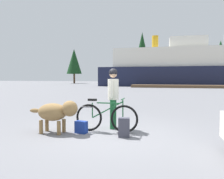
{
  "coord_description": "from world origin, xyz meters",
  "views": [
    {
      "loc": [
        1.29,
        -5.58,
        1.5
      ],
      "look_at": [
        -0.26,
        0.97,
        1.13
      ],
      "focal_mm": 35.71,
      "sensor_mm": 36.0,
      "label": 1
    }
  ],
  "objects_px": {
    "bicycle": "(106,117)",
    "sailboat_moored": "(223,83)",
    "dog": "(56,112)",
    "backpack": "(124,127)",
    "handbag_pannier": "(81,127)",
    "ferry_boat": "(173,68)",
    "person_cyclist": "(113,92)"
  },
  "relations": [
    {
      "from": "bicycle",
      "to": "backpack",
      "type": "xyz_separation_m",
      "value": [
        0.58,
        -0.41,
        -0.16
      ]
    },
    {
      "from": "ferry_boat",
      "to": "handbag_pannier",
      "type": "bearing_deg",
      "value": -95.8
    },
    {
      "from": "bicycle",
      "to": "sailboat_moored",
      "type": "distance_m",
      "value": 41.22
    },
    {
      "from": "dog",
      "to": "backpack",
      "type": "xyz_separation_m",
      "value": [
        1.84,
        0.03,
        -0.33
      ]
    },
    {
      "from": "bicycle",
      "to": "handbag_pannier",
      "type": "height_order",
      "value": "bicycle"
    },
    {
      "from": "bicycle",
      "to": "sailboat_moored",
      "type": "height_order",
      "value": "sailboat_moored"
    },
    {
      "from": "person_cyclist",
      "to": "handbag_pannier",
      "type": "height_order",
      "value": "person_cyclist"
    },
    {
      "from": "handbag_pannier",
      "to": "person_cyclist",
      "type": "bearing_deg",
      "value": 47.28
    },
    {
      "from": "ferry_boat",
      "to": "sailboat_moored",
      "type": "xyz_separation_m",
      "value": [
        9.25,
        4.74,
        -2.62
      ]
    },
    {
      "from": "dog",
      "to": "handbag_pannier",
      "type": "bearing_deg",
      "value": 13.31
    },
    {
      "from": "person_cyclist",
      "to": "ferry_boat",
      "type": "bearing_deg",
      "value": 85.25
    },
    {
      "from": "dog",
      "to": "backpack",
      "type": "bearing_deg",
      "value": 0.87
    },
    {
      "from": "dog",
      "to": "bicycle",
      "type": "bearing_deg",
      "value": 19.21
    },
    {
      "from": "sailboat_moored",
      "to": "ferry_boat",
      "type": "bearing_deg",
      "value": -152.88
    },
    {
      "from": "dog",
      "to": "handbag_pannier",
      "type": "distance_m",
      "value": 0.79
    },
    {
      "from": "dog",
      "to": "sailboat_moored",
      "type": "height_order",
      "value": "sailboat_moored"
    },
    {
      "from": "backpack",
      "to": "dog",
      "type": "bearing_deg",
      "value": -179.13
    },
    {
      "from": "bicycle",
      "to": "ferry_boat",
      "type": "distance_m",
      "value": 34.87
    },
    {
      "from": "ferry_boat",
      "to": "sailboat_moored",
      "type": "bearing_deg",
      "value": 27.12
    },
    {
      "from": "bicycle",
      "to": "backpack",
      "type": "relative_size",
      "value": 3.6
    },
    {
      "from": "person_cyclist",
      "to": "handbag_pannier",
      "type": "bearing_deg",
      "value": -132.72
    },
    {
      "from": "ferry_boat",
      "to": "backpack",
      "type": "bearing_deg",
      "value": -93.84
    },
    {
      "from": "person_cyclist",
      "to": "backpack",
      "type": "bearing_deg",
      "value": -61.42
    },
    {
      "from": "dog",
      "to": "sailboat_moored",
      "type": "bearing_deg",
      "value": 71.34
    },
    {
      "from": "dog",
      "to": "sailboat_moored",
      "type": "distance_m",
      "value": 42.03
    },
    {
      "from": "backpack",
      "to": "ferry_boat",
      "type": "distance_m",
      "value": 35.25
    },
    {
      "from": "handbag_pannier",
      "to": "sailboat_moored",
      "type": "bearing_deg",
      "value": 72.12
    },
    {
      "from": "handbag_pannier",
      "to": "ferry_boat",
      "type": "relative_size",
      "value": 0.01
    },
    {
      "from": "handbag_pannier",
      "to": "bicycle",
      "type": "bearing_deg",
      "value": 25.07
    },
    {
      "from": "handbag_pannier",
      "to": "sailboat_moored",
      "type": "xyz_separation_m",
      "value": [
        12.8,
        39.67,
        0.36
      ]
    },
    {
      "from": "backpack",
      "to": "handbag_pannier",
      "type": "height_order",
      "value": "backpack"
    },
    {
      "from": "person_cyclist",
      "to": "dog",
      "type": "distance_m",
      "value": 1.71
    }
  ]
}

